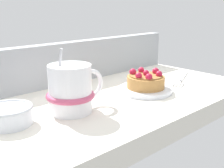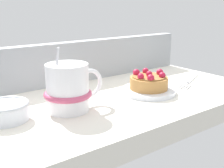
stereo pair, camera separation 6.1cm
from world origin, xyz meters
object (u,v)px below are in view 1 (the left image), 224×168
(dessert_plate, at_px, (145,90))
(raspberry_tart, at_px, (146,81))
(sugar_bowl, at_px, (9,115))
(dessert_fork, at_px, (182,78))
(coffee_mug, at_px, (71,89))

(dessert_plate, relative_size, raspberry_tart, 1.43)
(sugar_bowl, bearing_deg, dessert_fork, -3.59)
(dessert_fork, bearing_deg, dessert_plate, -177.93)
(coffee_mug, relative_size, dessert_fork, 0.81)
(dessert_plate, relative_size, dessert_fork, 0.80)
(coffee_mug, distance_m, dessert_fork, 0.36)
(dessert_plate, distance_m, dessert_fork, 0.16)
(coffee_mug, bearing_deg, dessert_fork, -1.20)
(dessert_plate, bearing_deg, sugar_bowl, 173.57)
(raspberry_tart, distance_m, coffee_mug, 0.20)
(coffee_mug, xyz_separation_m, dessert_fork, (0.36, -0.01, -0.04))
(raspberry_tart, distance_m, dessert_fork, 0.16)
(dessert_plate, bearing_deg, raspberry_tart, -10.14)
(dessert_plate, xyz_separation_m, sugar_bowl, (-0.32, 0.04, 0.01))
(raspberry_tart, bearing_deg, sugar_bowl, 173.57)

